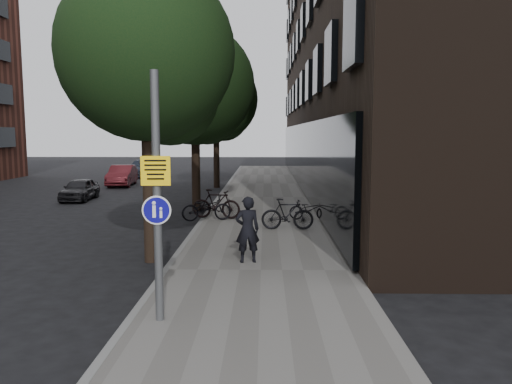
{
  "coord_description": "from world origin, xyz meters",
  "views": [
    {
      "loc": [
        0.35,
        -8.1,
        3.33
      ],
      "look_at": [
        0.14,
        3.05,
        2.0
      ],
      "focal_mm": 35.0,
      "sensor_mm": 36.0,
      "label": 1
    }
  ],
  "objects_px": {
    "signpost": "(157,197)",
    "parked_car_near": "(80,189)",
    "pedestrian": "(247,229)",
    "parked_bike_facade_near": "(310,209)"
  },
  "relations": [
    {
      "from": "pedestrian",
      "to": "parked_bike_facade_near",
      "type": "xyz_separation_m",
      "value": [
        2.09,
        6.09,
        -0.43
      ]
    },
    {
      "from": "signpost",
      "to": "parked_car_near",
      "type": "height_order",
      "value": "signpost"
    },
    {
      "from": "parked_bike_facade_near",
      "to": "parked_car_near",
      "type": "height_order",
      "value": "parked_car_near"
    },
    {
      "from": "signpost",
      "to": "pedestrian",
      "type": "distance_m",
      "value": 4.31
    },
    {
      "from": "pedestrian",
      "to": "parked_car_near",
      "type": "height_order",
      "value": "pedestrian"
    },
    {
      "from": "parked_car_near",
      "to": "signpost",
      "type": "bearing_deg",
      "value": -67.59
    },
    {
      "from": "parked_bike_facade_near",
      "to": "signpost",
      "type": "bearing_deg",
      "value": 170.33
    },
    {
      "from": "signpost",
      "to": "parked_car_near",
      "type": "relative_size",
      "value": 1.32
    },
    {
      "from": "signpost",
      "to": "parked_bike_facade_near",
      "type": "bearing_deg",
      "value": 68.59
    },
    {
      "from": "pedestrian",
      "to": "parked_car_near",
      "type": "xyz_separation_m",
      "value": [
        -8.74,
        12.18,
        -0.4
      ]
    }
  ]
}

